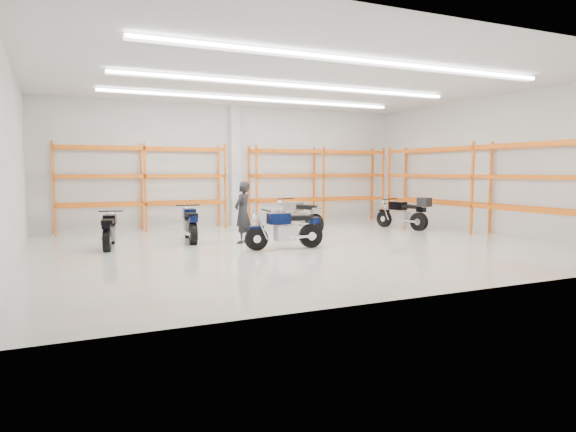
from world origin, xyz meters
name	(u,v)px	position (x,y,z in m)	size (l,w,h in m)	color
ground	(303,246)	(0.00, 0.00, 0.00)	(14.00, 14.00, 0.00)	beige
room_shell	(303,125)	(0.00, 0.03, 3.28)	(14.02, 12.02, 4.51)	silver
motorcycle_main	(288,230)	(-0.63, -0.35, 0.49)	(2.15, 0.71, 1.05)	black
motorcycle_back_a	(109,232)	(-4.91, 1.67, 0.45)	(0.75, 1.96, 0.97)	black
motorcycle_back_b	(190,225)	(-2.64, 2.06, 0.49)	(0.72, 2.13, 1.04)	black
motorcycle_back_c	(299,217)	(1.19, 2.73, 0.53)	(1.00, 2.23, 1.13)	black
motorcycle_back_d	(406,214)	(5.02, 2.04, 0.55)	(0.95, 2.22, 1.15)	black
standing_man	(243,212)	(-1.34, 1.17, 0.88)	(0.64, 0.42, 1.75)	black
structural_column	(234,166)	(0.00, 5.82, 2.25)	(0.32, 0.32, 4.50)	white
pallet_racking_back_left	(143,179)	(-3.40, 5.48, 1.79)	(5.67, 0.87, 3.00)	#F74B0F
pallet_racking_back_right	(319,178)	(3.40, 5.48, 1.79)	(5.67, 0.87, 3.00)	#F74B0F
pallet_racking_side	(482,178)	(6.48, 0.00, 1.81)	(0.87, 9.07, 3.00)	#F74B0F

